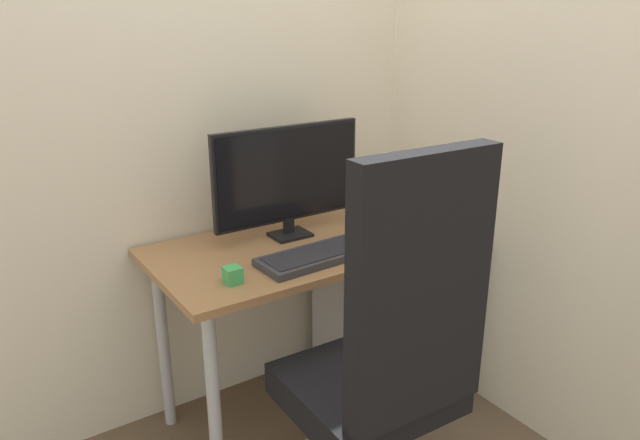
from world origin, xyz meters
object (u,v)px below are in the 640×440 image
(monitor, at_px, (288,176))
(notebook, at_px, (431,222))
(office_chair, at_px, (390,351))
(desk_clamp_accessory, at_px, (233,275))
(pen_holder, at_px, (387,198))
(filing_cabinet, at_px, (385,314))
(keyboard, at_px, (319,255))
(mouse, at_px, (404,228))

(monitor, distance_m, notebook, 0.63)
(office_chair, height_order, desk_clamp_accessory, office_chair)
(pen_holder, relative_size, desk_clamp_accessory, 3.17)
(filing_cabinet, bearing_deg, desk_clamp_accessory, -168.56)
(monitor, xyz_separation_m, notebook, (0.55, -0.20, -0.23))
(office_chair, relative_size, notebook, 7.78)
(desk_clamp_accessory, bearing_deg, keyboard, 1.81)
(monitor, relative_size, notebook, 3.81)
(pen_holder, bearing_deg, filing_cabinet, -126.65)
(keyboard, xyz_separation_m, mouse, (0.41, 0.03, 0.01))
(keyboard, distance_m, notebook, 0.58)
(filing_cabinet, distance_m, monitor, 0.77)
(filing_cabinet, relative_size, keyboard, 1.45)
(mouse, distance_m, pen_holder, 0.30)
(monitor, distance_m, keyboard, 0.34)
(pen_holder, distance_m, notebook, 0.24)
(notebook, bearing_deg, mouse, -163.25)
(keyboard, xyz_separation_m, pen_holder, (0.55, 0.29, 0.04))
(office_chair, bearing_deg, keyboard, 83.59)
(filing_cabinet, xyz_separation_m, desk_clamp_accessory, (-0.77, -0.16, 0.44))
(desk_clamp_accessory, bearing_deg, filing_cabinet, 11.44)
(notebook, xyz_separation_m, desk_clamp_accessory, (-0.91, -0.06, 0.02))
(pen_holder, height_order, desk_clamp_accessory, pen_holder)
(office_chair, distance_m, desk_clamp_accessory, 0.54)
(office_chair, distance_m, keyboard, 0.47)
(pen_holder, distance_m, desk_clamp_accessory, 0.93)
(office_chair, distance_m, monitor, 0.79)
(keyboard, bearing_deg, notebook, 5.34)
(mouse, relative_size, notebook, 0.61)
(pen_holder, relative_size, notebook, 1.07)
(mouse, bearing_deg, desk_clamp_accessory, -165.06)
(office_chair, bearing_deg, notebook, 38.50)
(filing_cabinet, relative_size, monitor, 1.08)
(pen_holder, xyz_separation_m, desk_clamp_accessory, (-0.88, -0.30, -0.02))
(office_chair, relative_size, pen_holder, 7.24)
(mouse, xyz_separation_m, notebook, (0.17, 0.03, -0.01))
(keyboard, height_order, notebook, keyboard)
(monitor, bearing_deg, filing_cabinet, -15.08)
(keyboard, xyz_separation_m, notebook, (0.58, 0.05, -0.01))
(desk_clamp_accessory, bearing_deg, office_chair, -56.75)
(filing_cabinet, distance_m, pen_holder, 0.50)
(notebook, distance_m, desk_clamp_accessory, 0.92)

